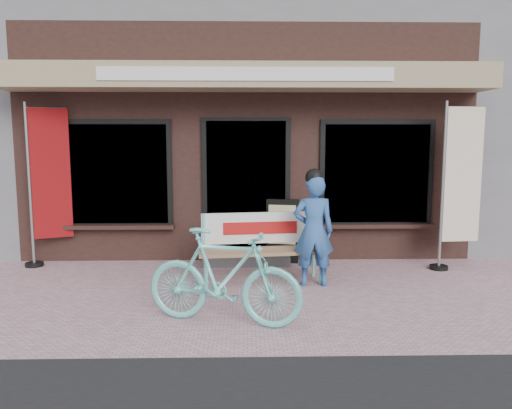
{
  "coord_description": "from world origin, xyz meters",
  "views": [
    {
      "loc": [
        -0.02,
        -5.62,
        1.9
      ],
      "look_at": [
        0.12,
        0.7,
        1.05
      ],
      "focal_mm": 35.0,
      "sensor_mm": 36.0,
      "label": 1
    }
  ],
  "objects_px": {
    "bench": "(261,241)",
    "person": "(314,229)",
    "nobori_red": "(48,182)",
    "bicycle": "(224,277)",
    "nobori_cream": "(459,184)",
    "menu_stand": "(282,230)"
  },
  "relations": [
    {
      "from": "bench",
      "to": "nobori_red",
      "type": "distance_m",
      "value": 3.34
    },
    {
      "from": "person",
      "to": "nobori_red",
      "type": "height_order",
      "value": "nobori_red"
    },
    {
      "from": "nobori_cream",
      "to": "menu_stand",
      "type": "height_order",
      "value": "nobori_cream"
    },
    {
      "from": "nobori_red",
      "to": "person",
      "type": "bearing_deg",
      "value": -38.78
    },
    {
      "from": "bench",
      "to": "menu_stand",
      "type": "distance_m",
      "value": 1.03
    },
    {
      "from": "bicycle",
      "to": "nobori_cream",
      "type": "distance_m",
      "value": 3.97
    },
    {
      "from": "person",
      "to": "nobori_cream",
      "type": "xyz_separation_m",
      "value": [
        2.18,
        0.77,
        0.5
      ]
    },
    {
      "from": "bench",
      "to": "person",
      "type": "relative_size",
      "value": 1.13
    },
    {
      "from": "nobori_red",
      "to": "menu_stand",
      "type": "bearing_deg",
      "value": -21.02
    },
    {
      "from": "menu_stand",
      "to": "person",
      "type": "bearing_deg",
      "value": -64.39
    },
    {
      "from": "bicycle",
      "to": "nobori_cream",
      "type": "relative_size",
      "value": 0.68
    },
    {
      "from": "bench",
      "to": "bicycle",
      "type": "relative_size",
      "value": 1.04
    },
    {
      "from": "nobori_red",
      "to": "menu_stand",
      "type": "xyz_separation_m",
      "value": [
        3.49,
        0.06,
        -0.74
      ]
    },
    {
      "from": "bench",
      "to": "nobori_cream",
      "type": "bearing_deg",
      "value": 3.78
    },
    {
      "from": "person",
      "to": "nobori_red",
      "type": "xyz_separation_m",
      "value": [
        -3.79,
        1.15,
        0.5
      ]
    },
    {
      "from": "nobori_cream",
      "to": "bench",
      "type": "bearing_deg",
      "value": -174.3
    },
    {
      "from": "bicycle",
      "to": "nobori_red",
      "type": "relative_size",
      "value": 0.68
    },
    {
      "from": "bench",
      "to": "person",
      "type": "xyz_separation_m",
      "value": [
        0.66,
        -0.24,
        0.21
      ]
    },
    {
      "from": "bench",
      "to": "bicycle",
      "type": "distance_m",
      "value": 1.62
    },
    {
      "from": "person",
      "to": "nobori_red",
      "type": "bearing_deg",
      "value": 163.25
    },
    {
      "from": "bicycle",
      "to": "person",
      "type": "bearing_deg",
      "value": -22.84
    },
    {
      "from": "bench",
      "to": "nobori_red",
      "type": "relative_size",
      "value": 0.71
    }
  ]
}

